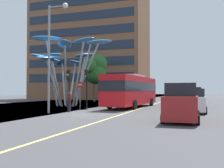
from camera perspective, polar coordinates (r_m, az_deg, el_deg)
The scene contains 17 objects.
ground at distance 20.38m, azimuth -7.34°, elevation -6.67°, with size 120.00×240.00×0.10m.
red_bus at distance 28.16m, azimuth 4.39°, elevation -1.22°, with size 3.46×11.75×3.51m.
leaf_sculpture at distance 30.79m, azimuth -9.75°, elevation 6.37°, with size 9.82×11.35×8.31m.
traffic_light_kerb_near at distance 21.85m, azimuth -9.51°, elevation 0.50°, with size 0.28×0.42×3.51m.
traffic_light_kerb_far at distance 26.10m, azimuth -5.66°, elevation 0.78°, with size 0.28×0.42×3.92m.
traffic_light_island_mid at distance 29.38m, azimuth -2.02°, elevation -0.28°, with size 0.28×0.42×3.33m.
traffic_light_opposite at distance 35.06m, azimuth 0.87°, elevation -0.19°, with size 0.28×0.42×3.57m.
car_parked_near at distance 15.69m, azimuth 14.99°, elevation -4.18°, with size 2.02×4.32×2.23m.
car_parked_mid at distance 22.14m, azimuth 17.49°, elevation -3.66°, with size 1.99×3.90×1.96m.
car_parked_far at distance 29.28m, azimuth 17.44°, elevation -2.96°, with size 1.94×3.96×2.17m.
car_side_street at distance 36.71m, azimuth 17.71°, elevation -2.74°, with size 2.02×4.10×2.02m.
street_lamp at distance 21.58m, azimuth -12.88°, elevation 8.43°, with size 1.76×0.44×8.77m.
tree_pavement_near at distance 43.86m, azimuth -3.89°, elevation 3.39°, with size 4.17×4.47×7.99m.
tree_pavement_far at distance 53.43m, azimuth 3.21°, elevation 3.02°, with size 5.44×5.48×8.49m.
pedestrian at distance 23.19m, azimuth -9.38°, elevation -3.78°, with size 0.34×0.34×1.72m.
no_entry_sign at distance 25.57m, azimuth -7.04°, elevation -1.50°, with size 0.60×0.12×2.69m.
backdrop_building at distance 58.36m, azimuth -4.68°, elevation 8.77°, with size 24.16×12.83×24.35m.
Camera 1 is at (8.06, -18.33, 1.80)m, focal length 41.57 mm.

